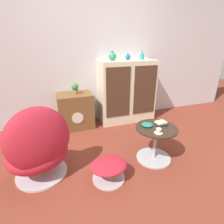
{
  "coord_description": "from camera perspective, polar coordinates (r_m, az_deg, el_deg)",
  "views": [
    {
      "loc": [
        -0.8,
        -1.6,
        1.5
      ],
      "look_at": [
        -0.04,
        0.59,
        0.55
      ],
      "focal_mm": 28.0,
      "sensor_mm": 36.0,
      "label": 1
    }
  ],
  "objects": [
    {
      "name": "ground_plane",
      "position": [
        2.33,
        5.92,
        -17.93
      ],
      "size": [
        12.0,
        12.0,
        0.0
      ],
      "primitive_type": "plane",
      "color": "brown"
    },
    {
      "name": "wall_back",
      "position": [
        3.38,
        -5.82,
        18.78
      ],
      "size": [
        6.4,
        0.06,
        2.6
      ],
      "color": "silver",
      "rests_on": "ground_plane"
    },
    {
      "name": "sideboard",
      "position": [
        3.42,
        4.76,
        6.76
      ],
      "size": [
        1.06,
        0.48,
        1.18
      ],
      "color": "beige",
      "rests_on": "ground_plane"
    },
    {
      "name": "tv_console",
      "position": [
        3.26,
        -11.81,
        0.48
      ],
      "size": [
        0.61,
        0.48,
        0.63
      ],
      "color": "brown",
      "rests_on": "ground_plane"
    },
    {
      "name": "egg_chair",
      "position": [
        2.13,
        -22.78,
        -10.68
      ],
      "size": [
        0.86,
        0.83,
        0.91
      ],
      "color": "#B7B7BC",
      "rests_on": "ground_plane"
    },
    {
      "name": "ottoman",
      "position": [
        2.08,
        -1.1,
        -17.68
      ],
      "size": [
        0.43,
        0.38,
        0.24
      ],
      "color": "#B7B7BC",
      "rests_on": "ground_plane"
    },
    {
      "name": "coffee_table",
      "position": [
        2.41,
        13.87,
        -9.54
      ],
      "size": [
        0.53,
        0.53,
        0.48
      ],
      "color": "#B7B7BC",
      "rests_on": "ground_plane"
    },
    {
      "name": "vase_leftmost",
      "position": [
        3.21,
        0.12,
        17.73
      ],
      "size": [
        0.14,
        0.14,
        0.16
      ],
      "color": "#2D8E6B",
      "rests_on": "sideboard"
    },
    {
      "name": "vase_inner_left",
      "position": [
        3.32,
        5.2,
        17.43
      ],
      "size": [
        0.1,
        0.1,
        0.11
      ],
      "color": "#196699",
      "rests_on": "sideboard"
    },
    {
      "name": "vase_inner_right",
      "position": [
        3.44,
        9.8,
        17.43
      ],
      "size": [
        0.08,
        0.08,
        0.15
      ],
      "color": "teal",
      "rests_on": "sideboard"
    },
    {
      "name": "potted_plant",
      "position": [
        3.14,
        -11.96,
        7.63
      ],
      "size": [
        0.12,
        0.12,
        0.19
      ],
      "color": "#996B4C",
      "rests_on": "tv_console"
    },
    {
      "name": "teacup",
      "position": [
        2.16,
        14.95,
        -6.07
      ],
      "size": [
        0.1,
        0.1,
        0.06
      ],
      "color": "silver",
      "rests_on": "coffee_table"
    },
    {
      "name": "book_stack",
      "position": [
        2.38,
        15.66,
        -3.54
      ],
      "size": [
        0.16,
        0.13,
        0.04
      ],
      "color": "black",
      "rests_on": "coffee_table"
    },
    {
      "name": "bowl",
      "position": [
        2.31,
        11.48,
        -4.05
      ],
      "size": [
        0.15,
        0.15,
        0.04
      ],
      "color": "#1E7A70",
      "rests_on": "coffee_table"
    }
  ]
}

